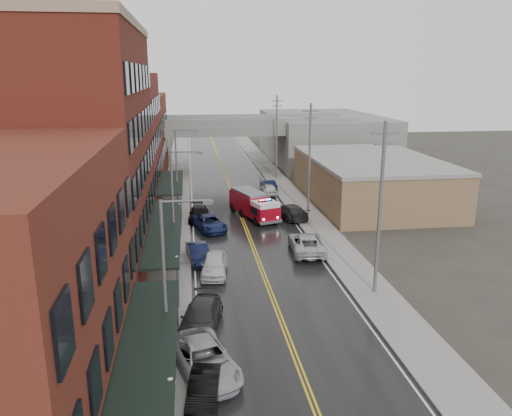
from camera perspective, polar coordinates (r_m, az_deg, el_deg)
road at (r=48.43m, az=-0.99°, el=-2.81°), size 11.00×160.00×0.02m
sidewalk_left at (r=48.16m, az=-9.66°, el=-3.05°), size 3.00×160.00×0.15m
sidewalk_right at (r=49.75m, az=7.40°, el=-2.37°), size 3.00×160.00×0.15m
curb_left at (r=48.12m, az=-7.70°, el=-2.99°), size 0.30×160.00×0.15m
curb_right at (r=49.35m, az=5.54°, el=-2.46°), size 0.30×160.00×0.15m
brick_building_b at (r=40.03m, az=-19.18°, el=5.79°), size 9.00×20.00×18.00m
brick_building_c at (r=57.32m, az=-15.73°, el=7.12°), size 9.00×15.00×15.00m
brick_building_far at (r=74.74m, az=-13.88°, el=7.82°), size 9.00×20.00×12.00m
tan_building at (r=60.99m, az=12.98°, el=2.98°), size 14.00×22.00×5.00m
right_far_block at (r=89.56m, az=7.55°, el=7.97°), size 18.00×30.00×8.00m
awning_0 at (r=23.19m, az=-12.41°, el=-16.20°), size 2.60×16.00×3.09m
awning_1 at (r=40.62m, az=-10.40°, el=-2.21°), size 2.60×18.00×3.09m
awning_2 at (r=57.57m, az=-9.67°, el=2.93°), size 2.60×13.00×3.09m
globe_lamp_0 at (r=21.81m, az=-9.69°, el=-20.39°), size 0.44×0.44×3.12m
globe_lamp_1 at (r=34.20m, az=-8.99°, el=-6.69°), size 0.44×0.44×3.12m
globe_lamp_2 at (r=47.49m, az=-8.70°, el=-0.45°), size 0.44×0.44×3.12m
street_lamp_0 at (r=25.71m, az=-9.91°, el=-7.33°), size 2.64×0.22×9.00m
street_lamp_1 at (r=40.96m, az=-9.17°, el=1.18°), size 2.64×0.22×9.00m
street_lamp_2 at (r=56.63m, az=-8.83°, el=5.04°), size 2.64×0.22×9.00m
utility_pole_0 at (r=34.32m, az=14.00°, el=0.14°), size 1.80×0.24×12.00m
utility_pole_1 at (r=53.00m, az=6.13°, el=5.68°), size 1.80×0.24×12.00m
utility_pole_2 at (r=72.39m, az=2.37°, el=8.26°), size 1.80×0.24×12.00m
overpass at (r=78.47m, az=-3.78°, el=8.54°), size 40.00×10.00×7.50m
fire_truck at (r=52.93m, az=-0.23°, el=0.42°), size 4.86×7.89×2.75m
parked_car_left_1 at (r=24.94m, az=-5.90°, el=-19.80°), size 1.96×4.17×1.32m
parked_car_left_2 at (r=26.74m, az=-5.96°, el=-16.79°), size 4.21×6.32×1.61m
parked_car_left_3 at (r=30.75m, az=-6.36°, el=-12.34°), size 3.32×5.72×1.56m
parked_car_left_4 at (r=38.47m, az=-4.79°, el=-6.44°), size 2.46×4.94×1.62m
parked_car_left_5 at (r=41.10m, az=-6.58°, el=-5.18°), size 2.18×4.59×1.45m
parked_car_left_6 at (r=49.18m, az=-5.34°, el=-1.72°), size 3.74×5.67×1.45m
parked_car_left_7 at (r=52.53m, az=-6.57°, el=-0.67°), size 2.33×5.07×1.44m
parked_car_right_0 at (r=43.12m, az=5.81°, el=-4.03°), size 3.28×6.20×1.66m
parked_car_right_1 at (r=52.95m, az=3.85°, el=-0.40°), size 3.70×5.80×1.56m
parked_car_right_2 at (r=63.51m, az=1.50°, el=2.17°), size 1.67×4.12×1.40m
parked_car_right_3 at (r=65.95m, az=1.43°, el=2.64°), size 1.80×4.24×1.36m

